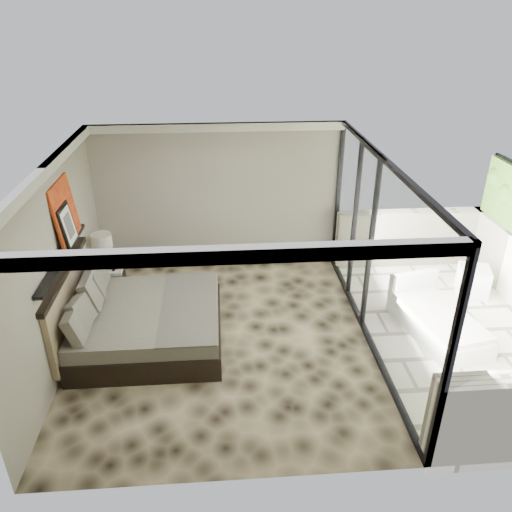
{
  "coord_description": "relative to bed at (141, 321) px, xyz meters",
  "views": [
    {
      "loc": [
        0.03,
        -6.24,
        4.65
      ],
      "look_at": [
        0.54,
        0.4,
        1.26
      ],
      "focal_mm": 35.0,
      "sensor_mm": 36.0,
      "label": 1
    }
  ],
  "objects": [
    {
      "name": "left_wall",
      "position": [
        -1.03,
        -0.12,
        1.04
      ],
      "size": [
        0.02,
        5.0,
        2.8
      ],
      "primitive_type": "cube",
      "color": "gray",
      "rests_on": "floor"
    },
    {
      "name": "picture_ledge",
      "position": [
        -0.97,
        -0.02,
        1.14
      ],
      "size": [
        0.12,
        2.2,
        0.05
      ],
      "primitive_type": "cube",
      "color": "black",
      "rests_on": "left_wall"
    },
    {
      "name": "abstract_canvas",
      "position": [
        -0.98,
        0.48,
        1.62
      ],
      "size": [
        0.13,
        0.9,
        0.9
      ],
      "primitive_type": "cube",
      "rotation": [
        0.0,
        -0.1,
        0.0
      ],
      "color": "#C55A10",
      "rests_on": "picture_ledge"
    },
    {
      "name": "glass_wall",
      "position": [
        3.46,
        -0.12,
        1.04
      ],
      "size": [
        0.08,
        5.0,
        2.8
      ],
      "primitive_type": "cube",
      "color": "white",
      "rests_on": "floor"
    },
    {
      "name": "nightstand",
      "position": [
        -0.75,
        1.5,
        -0.1
      ],
      "size": [
        0.57,
        0.57,
        0.51
      ],
      "primitive_type": "cube",
      "rotation": [
        0.0,
        0.0,
        -0.13
      ],
      "color": "black",
      "rests_on": "floor"
    },
    {
      "name": "lounger",
      "position": [
        4.56,
        -0.1,
        -0.15
      ],
      "size": [
        1.16,
        1.84,
        0.67
      ],
      "rotation": [
        0.0,
        0.0,
        0.2
      ],
      "color": "silver",
      "rests_on": "terrace_slab"
    },
    {
      "name": "ceiling",
      "position": [
        1.21,
        -0.12,
        2.43
      ],
      "size": [
        4.5,
        5.0,
        0.02
      ],
      "primitive_type": "cube",
      "color": "silver",
      "rests_on": "back_wall"
    },
    {
      "name": "table_lamp",
      "position": [
        -0.79,
        1.48,
        0.57
      ],
      "size": [
        0.35,
        0.35,
        0.63
      ],
      "color": "black",
      "rests_on": "nightstand"
    },
    {
      "name": "bed",
      "position": [
        0.0,
        0.0,
        0.0
      ],
      "size": [
        2.21,
        2.14,
        1.22
      ],
      "color": "black",
      "rests_on": "floor"
    },
    {
      "name": "terrace_slab",
      "position": [
        4.96,
        -0.12,
        -0.42
      ],
      "size": [
        3.0,
        5.0,
        0.12
      ],
      "primitive_type": "cube",
      "color": "beige",
      "rests_on": "ground"
    },
    {
      "name": "framed_print",
      "position": [
        -0.93,
        0.32,
        1.47
      ],
      "size": [
        0.11,
        0.5,
        0.6
      ],
      "primitive_type": "cube",
      "rotation": [
        0.0,
        -0.14,
        0.0
      ],
      "color": "black",
      "rests_on": "picture_ledge"
    },
    {
      "name": "back_wall",
      "position": [
        1.21,
        2.37,
        1.04
      ],
      "size": [
        4.5,
        0.02,
        2.8
      ],
      "primitive_type": "cube",
      "color": "gray",
      "rests_on": "floor"
    },
    {
      "name": "floor",
      "position": [
        1.21,
        -0.12,
        -0.36
      ],
      "size": [
        5.0,
        5.0,
        0.0
      ],
      "primitive_type": "plane",
      "color": "black",
      "rests_on": "ground"
    },
    {
      "name": "ottoman",
      "position": [
        5.66,
        0.98,
        -0.11
      ],
      "size": [
        0.63,
        0.63,
        0.5
      ],
      "primitive_type": "cube",
      "rotation": [
        0.0,
        0.0,
        -0.31
      ],
      "color": "white",
      "rests_on": "terrace_slab"
    }
  ]
}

